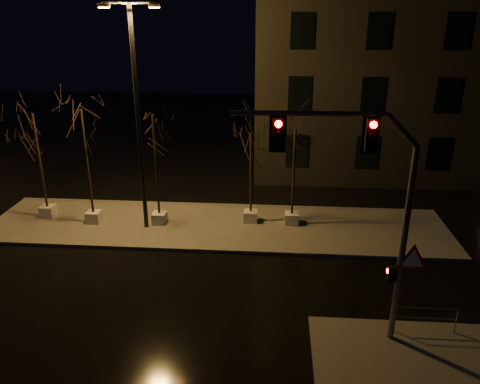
{
  "coord_description": "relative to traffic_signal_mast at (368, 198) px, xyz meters",
  "views": [
    {
      "loc": [
        2.7,
        -14.33,
        9.78
      ],
      "look_at": [
        1.31,
        3.6,
        2.8
      ],
      "focal_mm": 35.0,
      "sensor_mm": 36.0,
      "label": 1
    }
  ],
  "objects": [
    {
      "name": "ground",
      "position": [
        -5.34,
        1.92,
        -4.86
      ],
      "size": [
        90.0,
        90.0,
        0.0
      ],
      "primitive_type": "plane",
      "color": "black",
      "rests_on": "ground"
    },
    {
      "name": "median",
      "position": [
        -5.34,
        7.92,
        -4.79
      ],
      "size": [
        22.0,
        5.0,
        0.15
      ],
      "primitive_type": "cube",
      "color": "#4F4B46",
      "rests_on": "ground"
    },
    {
      "name": "sidewalk_corner",
      "position": [
        2.16,
        -1.58,
        -4.79
      ],
      "size": [
        7.0,
        5.0,
        0.15
      ],
      "primitive_type": "cube",
      "color": "#4F4B46",
      "rests_on": "ground"
    },
    {
      "name": "building",
      "position": [
        8.66,
        19.92,
        2.64
      ],
      "size": [
        25.0,
        12.0,
        15.0
      ],
      "primitive_type": "cube",
      "color": "black",
      "rests_on": "ground"
    },
    {
      "name": "tree_0",
      "position": [
        -13.89,
        8.24,
        -0.65
      ],
      "size": [
        1.8,
        1.8,
        5.35
      ],
      "color": "beige",
      "rests_on": "median"
    },
    {
      "name": "tree_1",
      "position": [
        -11.35,
        7.75,
        -0.4
      ],
      "size": [
        1.8,
        1.8,
        5.68
      ],
      "color": "beige",
      "rests_on": "median"
    },
    {
      "name": "tree_2",
      "position": [
        -8.12,
        7.85,
        -0.59
      ],
      "size": [
        1.8,
        1.8,
        5.44
      ],
      "color": "beige",
      "rests_on": "median"
    },
    {
      "name": "tree_3",
      "position": [
        -3.74,
        8.41,
        -1.25
      ],
      "size": [
        1.8,
        1.8,
        4.56
      ],
      "color": "beige",
      "rests_on": "median"
    },
    {
      "name": "tree_4",
      "position": [
        -1.74,
        8.31,
        -1.08
      ],
      "size": [
        1.8,
        1.8,
        4.78
      ],
      "color": "beige",
      "rests_on": "median"
    },
    {
      "name": "traffic_signal_mast",
      "position": [
        0.0,
        0.0,
        0.0
      ],
      "size": [
        5.88,
        0.34,
        7.17
      ],
      "rotation": [
        0.0,
        0.0,
        0.03
      ],
      "color": "#53555A",
      "rests_on": "sidewalk_corner"
    },
    {
      "name": "streetlight_main",
      "position": [
        -8.66,
        7.44,
        1.05
      ],
      "size": [
        2.47,
        0.91,
        9.99
      ],
      "rotation": [
        0.0,
        0.0,
        0.26
      ],
      "color": "black",
      "rests_on": "median"
    },
    {
      "name": "guard_rail_a",
      "position": [
        2.24,
        0.42,
        -4.13
      ],
      "size": [
        2.06,
        0.05,
        0.89
      ],
      "rotation": [
        0.0,
        0.0,
        0.0
      ],
      "color": "#53555A",
      "rests_on": "sidewalk_corner"
    }
  ]
}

